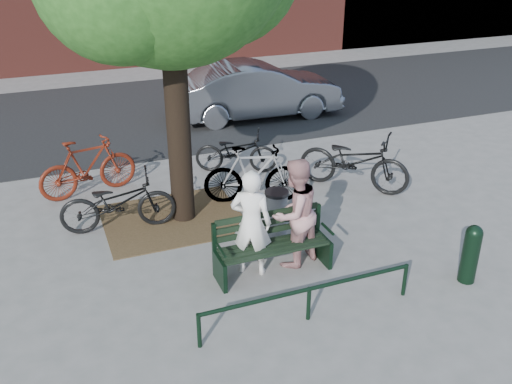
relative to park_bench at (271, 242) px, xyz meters
name	(u,v)px	position (x,y,z in m)	size (l,w,h in m)	color
ground	(273,272)	(0.00, -0.08, -0.48)	(90.00, 90.00, 0.00)	gray
dirt_pit	(173,219)	(-1.00, 2.12, -0.47)	(2.40, 2.00, 0.02)	brown
road	(153,112)	(0.00, 8.42, -0.47)	(40.00, 7.00, 0.01)	black
park_bench	(271,242)	(0.00, 0.00, 0.00)	(1.74, 0.54, 0.97)	black
guard_railing	(309,294)	(0.00, -1.28, -0.08)	(3.06, 0.06, 0.51)	black
person_left	(251,223)	(-0.29, 0.07, 0.35)	(0.61, 0.40, 1.66)	white
person_right	(295,213)	(0.40, 0.07, 0.38)	(0.83, 0.65, 1.72)	tan
bollard	(471,252)	(2.57, -1.32, 0.01)	(0.25, 0.25, 0.92)	black
litter_bin	(276,213)	(0.49, 0.95, -0.07)	(0.40, 0.40, 0.81)	gray
bicycle_a	(118,202)	(-1.92, 2.12, 0.03)	(0.67, 1.93, 1.02)	black
bicycle_b	(88,167)	(-2.23, 3.73, 0.09)	(0.53, 1.89, 1.13)	#5D1A0D
bicycle_c	(236,151)	(0.78, 3.74, -0.03)	(0.60, 1.72, 0.90)	black
bicycle_d	(254,175)	(0.59, 2.25, 0.08)	(0.53, 1.86, 1.12)	gray
bicycle_e	(354,161)	(2.64, 2.12, 0.10)	(0.76, 2.19, 1.15)	black
parked_car	(257,90)	(2.55, 7.04, 0.25)	(1.55, 4.45, 1.47)	slate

